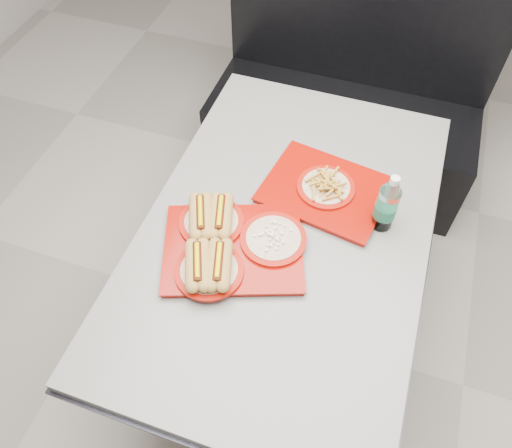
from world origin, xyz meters
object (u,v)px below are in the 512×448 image
(diner_table, at_px, (284,255))
(tray_far, at_px, (326,188))
(water_bottle, at_px, (387,205))
(tray_near, at_px, (227,244))
(booth_bench, at_px, (346,104))

(diner_table, height_order, tray_far, tray_far)
(tray_far, relative_size, water_bottle, 2.01)
(tray_near, bearing_deg, booth_bench, 83.12)
(diner_table, xyz_separation_m, booth_bench, (0.00, 1.09, -0.18))
(diner_table, bearing_deg, water_bottle, 21.09)
(tray_near, bearing_deg, diner_table, 44.31)
(booth_bench, distance_m, water_bottle, 1.12)
(diner_table, relative_size, water_bottle, 6.37)
(diner_table, xyz_separation_m, water_bottle, (0.29, 0.11, 0.26))
(tray_far, distance_m, water_bottle, 0.23)
(booth_bench, xyz_separation_m, tray_near, (-0.15, -1.24, 0.38))
(tray_far, bearing_deg, diner_table, -114.05)
(booth_bench, height_order, water_bottle, booth_bench)
(tray_near, height_order, tray_far, tray_near)
(booth_bench, height_order, tray_near, booth_bench)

